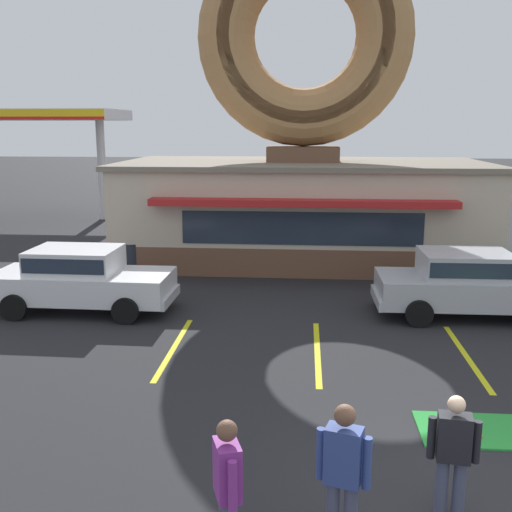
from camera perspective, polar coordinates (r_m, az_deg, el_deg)
ground_plane at (r=8.33m, az=18.80°, el=-21.64°), size 160.00×160.00×0.00m
donut_shop_building at (r=20.64m, az=4.51°, el=10.03°), size 12.30×6.75×10.96m
mini_donut_near_left at (r=10.27m, az=19.02°, el=-14.47°), size 0.13×0.13×0.04m
mini_donut_mid_left at (r=9.88m, az=20.42°, el=-15.73°), size 0.13×0.13×0.04m
golf_ball at (r=10.14m, az=20.15°, el=-14.92°), size 0.04×0.04×0.04m
car_white at (r=15.51m, az=-16.41°, el=-1.94°), size 4.59×2.03×1.60m
car_silver at (r=15.35m, az=19.58°, el=-2.30°), size 4.58×2.01×1.60m
pedestrian_blue_sweater_man at (r=6.61m, az=-2.73°, el=-21.11°), size 0.35×0.57×1.67m
pedestrian_hooded_kid at (r=7.66m, az=18.25°, el=-17.33°), size 0.59×0.29×1.56m
pedestrian_leather_jacket_man at (r=6.79m, az=8.28°, el=-19.73°), size 0.57×0.34×1.75m
trash_bin at (r=19.10m, az=-11.75°, el=-0.20°), size 0.57×0.57×0.97m
gas_station_canopy at (r=31.75m, az=-20.83°, el=12.11°), size 9.00×4.46×5.30m
parking_stripe_far_left at (r=12.83m, az=-7.81°, el=-8.61°), size 0.12×3.60×0.01m
parking_stripe_left at (r=12.55m, az=5.87°, el=-9.05°), size 0.12×3.60×0.01m
parking_stripe_mid_left at (r=12.98m, az=19.40°, el=-8.98°), size 0.12×3.60×0.01m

